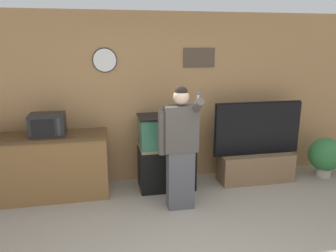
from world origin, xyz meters
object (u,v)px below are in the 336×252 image
(microwave, at_px, (48,124))
(aquarium_on_stand, at_px, (166,152))
(counter_island, at_px, (46,167))
(potted_plant, at_px, (325,155))
(person_standing, at_px, (180,147))
(tv_on_stand, at_px, (256,158))

(microwave, distance_m, aquarium_on_stand, 1.72)
(counter_island, relative_size, potted_plant, 2.69)
(person_standing, xyz_separation_m, potted_plant, (2.58, 0.56, -0.49))
(counter_island, distance_m, tv_on_stand, 3.16)
(tv_on_stand, bearing_deg, potted_plant, -2.92)
(potted_plant, bearing_deg, microwave, 178.90)
(counter_island, xyz_separation_m, tv_on_stand, (3.16, -0.03, -0.09))
(microwave, xyz_separation_m, potted_plant, (4.27, -0.08, -0.71))
(counter_island, distance_m, potted_plant, 4.36)
(person_standing, distance_m, potted_plant, 2.68)
(aquarium_on_stand, bearing_deg, counter_island, -179.58)
(tv_on_stand, xyz_separation_m, potted_plant, (1.19, -0.06, -0.01))
(counter_island, xyz_separation_m, aquarium_on_stand, (1.72, 0.01, 0.10))
(counter_island, bearing_deg, potted_plant, -1.19)
(microwave, height_order, aquarium_on_stand, microwave)
(microwave, xyz_separation_m, person_standing, (1.69, -0.64, -0.22))
(aquarium_on_stand, distance_m, potted_plant, 2.64)
(counter_island, relative_size, microwave, 3.79)
(microwave, distance_m, potted_plant, 4.33)
(counter_island, height_order, tv_on_stand, tv_on_stand)
(counter_island, relative_size, tv_on_stand, 1.23)
(microwave, height_order, potted_plant, microwave)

